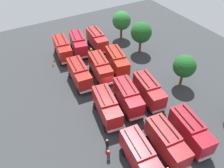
{
  "coord_description": "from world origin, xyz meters",
  "views": [
    {
      "loc": [
        26.06,
        -14.78,
        26.68
      ],
      "look_at": [
        0.0,
        0.0,
        1.4
      ],
      "focal_mm": 36.63,
      "sensor_mm": 36.0,
      "label": 1
    }
  ],
  "objects_px": {
    "firefighter_2": "(91,51)",
    "tree_2": "(184,66)",
    "traffic_cone_2": "(147,82)",
    "fire_truck_8": "(97,39)",
    "fire_truck_0": "(63,48)",
    "fire_truck_9": "(117,61)",
    "fire_truck_2": "(107,107)",
    "fire_truck_1": "(79,74)",
    "firefighter_3": "(95,55)",
    "traffic_cone_1": "(53,65)",
    "fire_truck_10": "(149,90)",
    "tree_0": "(122,21)",
    "fire_truck_6": "(128,97)",
    "firefighter_0": "(108,154)",
    "traffic_cone_0": "(54,60)",
    "tree_1": "(141,33)",
    "fire_truck_11": "(190,131)",
    "fire_truck_5": "(100,67)",
    "fire_truck_7": "(167,142)",
    "fire_truck_4": "(78,44)",
    "fire_truck_3": "(140,156)",
    "firefighter_1": "(107,144)"
  },
  "relations": [
    {
      "from": "firefighter_2",
      "to": "tree_2",
      "type": "relative_size",
      "value": 0.27
    },
    {
      "from": "traffic_cone_2",
      "to": "fire_truck_8",
      "type": "bearing_deg",
      "value": -171.65
    },
    {
      "from": "firefighter_2",
      "to": "tree_2",
      "type": "height_order",
      "value": "tree_2"
    },
    {
      "from": "fire_truck_0",
      "to": "fire_truck_9",
      "type": "xyz_separation_m",
      "value": [
        9.42,
        7.4,
        0.0
      ]
    },
    {
      "from": "fire_truck_2",
      "to": "fire_truck_9",
      "type": "height_order",
      "value": "same"
    },
    {
      "from": "fire_truck_1",
      "to": "firefighter_3",
      "type": "height_order",
      "value": "fire_truck_1"
    },
    {
      "from": "fire_truck_8",
      "to": "fire_truck_9",
      "type": "xyz_separation_m",
      "value": [
        9.2,
        -0.36,
        0.0
      ]
    },
    {
      "from": "fire_truck_2",
      "to": "traffic_cone_1",
      "type": "bearing_deg",
      "value": -160.73
    },
    {
      "from": "fire_truck_10",
      "to": "tree_0",
      "type": "height_order",
      "value": "tree_0"
    },
    {
      "from": "fire_truck_8",
      "to": "traffic_cone_1",
      "type": "xyz_separation_m",
      "value": [
        1.81,
        -10.82,
        -1.87
      ]
    },
    {
      "from": "fire_truck_6",
      "to": "fire_truck_0",
      "type": "bearing_deg",
      "value": -158.54
    },
    {
      "from": "firefighter_0",
      "to": "traffic_cone_0",
      "type": "relative_size",
      "value": 2.45
    },
    {
      "from": "fire_truck_10",
      "to": "tree_2",
      "type": "relative_size",
      "value": 1.23
    },
    {
      "from": "tree_1",
      "to": "fire_truck_1",
      "type": "bearing_deg",
      "value": -77.09
    },
    {
      "from": "firefighter_2",
      "to": "firefighter_3",
      "type": "bearing_deg",
      "value": -175.17
    },
    {
      "from": "traffic_cone_2",
      "to": "fire_truck_10",
      "type": "bearing_deg",
      "value": -34.74
    },
    {
      "from": "fire_truck_11",
      "to": "traffic_cone_1",
      "type": "xyz_separation_m",
      "value": [
        -26.46,
        -10.65,
        -1.87
      ]
    },
    {
      "from": "fire_truck_0",
      "to": "fire_truck_5",
      "type": "relative_size",
      "value": 1.0
    },
    {
      "from": "fire_truck_0",
      "to": "fire_truck_7",
      "type": "height_order",
      "value": "same"
    },
    {
      "from": "fire_truck_2",
      "to": "tree_2",
      "type": "bearing_deg",
      "value": 99.84
    },
    {
      "from": "fire_truck_7",
      "to": "fire_truck_0",
      "type": "bearing_deg",
      "value": -167.41
    },
    {
      "from": "fire_truck_1",
      "to": "traffic_cone_0",
      "type": "distance_m",
      "value": 9.32
    },
    {
      "from": "fire_truck_5",
      "to": "fire_truck_11",
      "type": "bearing_deg",
      "value": 20.07
    },
    {
      "from": "fire_truck_1",
      "to": "traffic_cone_2",
      "type": "distance_m",
      "value": 12.24
    },
    {
      "from": "tree_2",
      "to": "fire_truck_11",
      "type": "bearing_deg",
      "value": -37.78
    },
    {
      "from": "fire_truck_1",
      "to": "fire_truck_10",
      "type": "distance_m",
      "value": 12.5
    },
    {
      "from": "fire_truck_2",
      "to": "traffic_cone_2",
      "type": "distance_m",
      "value": 10.77
    },
    {
      "from": "fire_truck_1",
      "to": "fire_truck_2",
      "type": "relative_size",
      "value": 0.98
    },
    {
      "from": "fire_truck_6",
      "to": "firefighter_3",
      "type": "bearing_deg",
      "value": -176.3
    },
    {
      "from": "firefighter_0",
      "to": "traffic_cone_1",
      "type": "height_order",
      "value": "firefighter_0"
    },
    {
      "from": "firefighter_2",
      "to": "tree_1",
      "type": "xyz_separation_m",
      "value": [
        3.87,
        9.74,
        3.61
      ]
    },
    {
      "from": "fire_truck_9",
      "to": "fire_truck_4",
      "type": "bearing_deg",
      "value": -147.61
    },
    {
      "from": "fire_truck_0",
      "to": "traffic_cone_0",
      "type": "height_order",
      "value": "fire_truck_0"
    },
    {
      "from": "fire_truck_8",
      "to": "tree_1",
      "type": "height_order",
      "value": "tree_1"
    },
    {
      "from": "fire_truck_8",
      "to": "fire_truck_11",
      "type": "bearing_deg",
      "value": 4.36
    },
    {
      "from": "fire_truck_2",
      "to": "firefighter_0",
      "type": "relative_size",
      "value": 4.67
    },
    {
      "from": "fire_truck_2",
      "to": "traffic_cone_2",
      "type": "height_order",
      "value": "fire_truck_2"
    },
    {
      "from": "fire_truck_1",
      "to": "fire_truck_9",
      "type": "height_order",
      "value": "same"
    },
    {
      "from": "fire_truck_4",
      "to": "traffic_cone_1",
      "type": "distance_m",
      "value": 7.21
    },
    {
      "from": "fire_truck_3",
      "to": "fire_truck_6",
      "type": "distance_m",
      "value": 10.53
    },
    {
      "from": "firefighter_3",
      "to": "tree_1",
      "type": "distance_m",
      "value": 10.57
    },
    {
      "from": "fire_truck_6",
      "to": "traffic_cone_0",
      "type": "distance_m",
      "value": 19.23
    },
    {
      "from": "fire_truck_8",
      "to": "fire_truck_11",
      "type": "xyz_separation_m",
      "value": [
        28.28,
        -0.17,
        0.0
      ]
    },
    {
      "from": "fire_truck_7",
      "to": "firefighter_2",
      "type": "height_order",
      "value": "fire_truck_7"
    },
    {
      "from": "fire_truck_0",
      "to": "fire_truck_11",
      "type": "relative_size",
      "value": 1.0
    },
    {
      "from": "fire_truck_1",
      "to": "fire_truck_7",
      "type": "bearing_deg",
      "value": 17.21
    },
    {
      "from": "fire_truck_0",
      "to": "firefighter_1",
      "type": "height_order",
      "value": "fire_truck_0"
    },
    {
      "from": "fire_truck_10",
      "to": "firefighter_1",
      "type": "distance_m",
      "value": 11.53
    },
    {
      "from": "fire_truck_5",
      "to": "tree_1",
      "type": "relative_size",
      "value": 1.11
    },
    {
      "from": "fire_truck_7",
      "to": "firefighter_2",
      "type": "xyz_separation_m",
      "value": [
        -26.19,
        1.75,
        -1.24
      ]
    }
  ]
}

